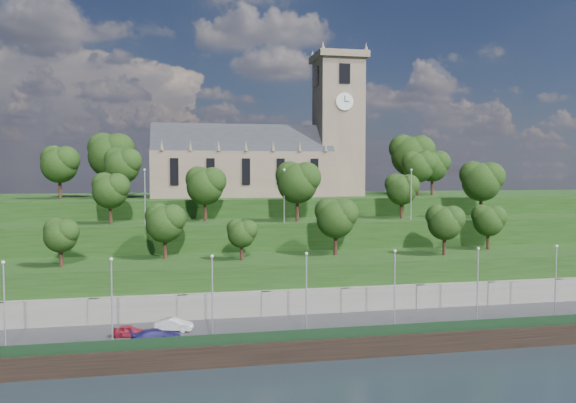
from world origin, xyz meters
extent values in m
plane|color=black|center=(0.00, 0.00, 0.00)|extent=(320.00, 320.00, 0.00)
cube|color=#2D2D30|center=(0.00, 6.00, 1.00)|extent=(160.00, 12.00, 2.00)
cube|color=black|center=(0.00, -0.05, 1.10)|extent=(160.00, 0.50, 2.20)
cube|color=#16311A|center=(0.00, 0.60, 2.60)|extent=(160.00, 0.10, 1.20)
cube|color=slate|center=(0.00, 12.00, 2.50)|extent=(160.00, 2.00, 5.00)
cube|color=slate|center=(-35.00, 11.20, 2.50)|extent=(1.20, 0.60, 5.00)
cube|color=slate|center=(-25.00, 11.20, 2.50)|extent=(1.20, 0.60, 5.00)
cube|color=slate|center=(-15.00, 11.20, 2.50)|extent=(1.20, 0.60, 5.00)
cube|color=slate|center=(-5.00, 11.20, 2.50)|extent=(1.20, 0.60, 5.00)
cube|color=slate|center=(5.00, 11.20, 2.50)|extent=(1.20, 0.60, 5.00)
cube|color=slate|center=(15.00, 11.20, 2.50)|extent=(1.20, 0.60, 5.00)
cube|color=slate|center=(25.00, 11.20, 2.50)|extent=(1.20, 0.60, 5.00)
cube|color=slate|center=(35.00, 11.20, 2.50)|extent=(1.20, 0.60, 5.00)
cube|color=#183511|center=(0.00, 18.00, 4.00)|extent=(160.00, 12.00, 8.00)
cube|color=#183511|center=(0.00, 29.00, 6.00)|extent=(160.00, 10.00, 12.00)
cube|color=#183511|center=(0.00, 50.00, 7.50)|extent=(160.00, 32.00, 15.00)
cube|color=#71604F|center=(-4.00, 46.00, 19.00)|extent=(32.00, 12.00, 8.00)
cube|color=#23252A|center=(-4.00, 46.00, 23.00)|extent=(32.00, 10.18, 10.18)
cone|color=#71604F|center=(-18.00, 40.00, 23.90)|extent=(0.70, 0.70, 1.80)
cone|color=#71604F|center=(-13.33, 40.00, 23.90)|extent=(0.70, 0.70, 1.80)
cone|color=#71604F|center=(-8.67, 40.00, 23.90)|extent=(0.70, 0.70, 1.80)
cone|color=#71604F|center=(-4.00, 40.00, 23.90)|extent=(0.70, 0.70, 1.80)
cone|color=#71604F|center=(0.67, 40.00, 23.90)|extent=(0.70, 0.70, 1.80)
cone|color=#71604F|center=(5.33, 40.00, 23.90)|extent=(0.70, 0.70, 1.80)
cone|color=#71604F|center=(10.00, 40.00, 23.90)|extent=(0.70, 0.70, 1.80)
cube|color=black|center=(-16.00, 39.92, 19.50)|extent=(1.40, 0.25, 4.50)
cube|color=black|center=(-10.00, 39.92, 19.50)|extent=(1.40, 0.25, 4.50)
cube|color=black|center=(-4.00, 39.92, 19.50)|extent=(1.40, 0.25, 4.50)
cube|color=black|center=(2.00, 39.92, 19.50)|extent=(1.40, 0.25, 4.50)
cube|color=black|center=(8.00, 39.92, 19.50)|extent=(1.40, 0.25, 4.50)
cube|color=#71604F|center=(14.00, 46.00, 27.50)|extent=(8.00, 8.00, 25.00)
cube|color=#71604F|center=(14.00, 46.00, 40.60)|extent=(9.20, 9.20, 1.20)
cone|color=#71604F|center=(10.00, 42.00, 41.80)|extent=(0.80, 0.80, 1.60)
cone|color=#71604F|center=(10.00, 50.00, 41.80)|extent=(0.80, 0.80, 1.60)
cone|color=#71604F|center=(18.00, 42.00, 41.80)|extent=(0.80, 0.80, 1.60)
cone|color=#71604F|center=(18.00, 50.00, 41.80)|extent=(0.80, 0.80, 1.60)
cube|color=black|center=(14.00, 41.92, 37.00)|extent=(2.00, 0.25, 3.50)
cube|color=black|center=(14.00, 50.08, 37.00)|extent=(2.00, 0.25, 3.50)
cube|color=black|center=(9.92, 46.00, 37.00)|extent=(0.25, 2.00, 3.50)
cube|color=black|center=(18.08, 46.00, 37.00)|extent=(0.25, 2.00, 3.50)
cylinder|color=white|center=(14.00, 41.88, 32.00)|extent=(3.20, 0.30, 3.20)
cylinder|color=white|center=(18.12, 46.00, 32.00)|extent=(0.30, 3.20, 3.20)
cube|color=black|center=(14.00, 41.70, 32.50)|extent=(0.12, 0.05, 1.10)
cube|color=black|center=(14.40, 41.70, 32.00)|extent=(0.80, 0.05, 0.12)
cylinder|color=black|center=(-29.37, 16.00, 9.28)|extent=(0.47, 0.47, 2.57)
sphere|color=black|center=(-29.37, 16.00, 11.77)|extent=(3.99, 3.99, 3.99)
sphere|color=black|center=(-28.57, 15.60, 12.36)|extent=(3.00, 3.00, 3.00)
sphere|color=black|center=(-30.07, 16.50, 12.56)|extent=(2.80, 2.80, 2.80)
cylinder|color=black|center=(-17.16, 20.00, 9.59)|extent=(0.50, 0.50, 3.18)
sphere|color=black|center=(-17.16, 20.00, 12.66)|extent=(4.95, 4.95, 4.95)
sphere|color=black|center=(-16.17, 19.51, 13.41)|extent=(3.71, 3.71, 3.71)
sphere|color=black|center=(-18.03, 20.62, 13.65)|extent=(3.46, 3.46, 3.46)
cylinder|color=black|center=(-7.34, 17.00, 9.17)|extent=(0.46, 0.46, 2.34)
sphere|color=black|center=(-7.34, 17.00, 11.43)|extent=(3.64, 3.64, 3.64)
sphere|color=black|center=(-6.61, 16.64, 11.98)|extent=(2.73, 2.73, 2.73)
sphere|color=black|center=(-7.97, 17.46, 12.16)|extent=(2.55, 2.55, 2.55)
cylinder|color=black|center=(5.91, 19.00, 9.71)|extent=(0.51, 0.51, 3.42)
sphere|color=black|center=(5.91, 19.00, 13.02)|extent=(5.32, 5.32, 5.32)
sphere|color=black|center=(6.97, 18.47, 13.81)|extent=(3.99, 3.99, 3.99)
sphere|color=black|center=(4.98, 19.67, 14.08)|extent=(3.72, 3.72, 3.72)
cylinder|color=black|center=(20.64, 16.00, 9.50)|extent=(0.49, 0.49, 3.01)
sphere|color=black|center=(20.64, 16.00, 12.41)|extent=(4.68, 4.68, 4.68)
sphere|color=black|center=(21.58, 15.53, 13.12)|extent=(3.51, 3.51, 3.51)
sphere|color=black|center=(19.82, 16.59, 13.35)|extent=(3.28, 3.28, 3.28)
cylinder|color=black|center=(29.64, 20.00, 9.42)|extent=(0.49, 0.49, 2.85)
sphere|color=black|center=(29.64, 20.00, 12.17)|extent=(4.43, 4.43, 4.43)
sphere|color=black|center=(30.52, 19.56, 12.84)|extent=(3.32, 3.32, 3.32)
sphere|color=black|center=(28.86, 20.55, 13.06)|extent=(3.10, 3.10, 3.10)
cylinder|color=black|center=(-24.94, 28.00, 13.60)|extent=(0.50, 0.50, 3.21)
sphere|color=black|center=(-24.94, 28.00, 16.70)|extent=(4.99, 4.99, 4.99)
sphere|color=black|center=(-23.94, 27.50, 17.45)|extent=(3.74, 3.74, 3.74)
sphere|color=black|center=(-25.81, 28.62, 17.70)|extent=(3.49, 3.49, 3.49)
cylinder|color=black|center=(-11.40, 30.00, 13.79)|extent=(0.52, 0.52, 3.59)
sphere|color=black|center=(-11.40, 30.00, 17.26)|extent=(5.58, 5.58, 5.58)
sphere|color=black|center=(-10.28, 29.44, 18.10)|extent=(4.18, 4.18, 4.18)
sphere|color=black|center=(-12.37, 30.70, 18.38)|extent=(3.90, 3.90, 3.90)
cylinder|color=black|center=(2.19, 27.00, 13.96)|extent=(0.53, 0.53, 3.92)
sphere|color=black|center=(2.19, 27.00, 17.75)|extent=(6.10, 6.10, 6.10)
sphere|color=black|center=(3.41, 26.39, 18.66)|extent=(4.57, 4.57, 4.57)
sphere|color=black|center=(1.13, 27.76, 18.97)|extent=(4.27, 4.27, 4.27)
cylinder|color=black|center=(19.66, 29.00, 13.55)|extent=(0.50, 0.50, 3.11)
sphere|color=black|center=(19.66, 29.00, 16.56)|extent=(4.84, 4.84, 4.84)
sphere|color=black|center=(20.63, 28.52, 17.28)|extent=(3.63, 3.63, 3.63)
sphere|color=black|center=(18.82, 29.60, 17.53)|extent=(3.39, 3.39, 3.39)
cylinder|color=black|center=(32.41, 27.00, 13.98)|extent=(0.54, 0.54, 3.96)
sphere|color=black|center=(32.41, 27.00, 17.81)|extent=(6.16, 6.16, 6.16)
sphere|color=black|center=(33.65, 26.38, 18.73)|extent=(4.62, 4.62, 4.62)
sphere|color=black|center=(31.34, 27.77, 19.04)|extent=(4.31, 4.31, 4.31)
cylinder|color=black|center=(-34.44, 42.00, 16.89)|extent=(0.53, 0.53, 3.79)
sphere|color=black|center=(-34.44, 42.00, 20.56)|extent=(5.89, 5.89, 5.89)
sphere|color=black|center=(-33.27, 41.41, 21.44)|extent=(4.42, 4.42, 4.42)
sphere|color=black|center=(-35.48, 42.74, 21.73)|extent=(4.12, 4.12, 4.12)
cylinder|color=black|center=(-27.12, 48.00, 17.46)|extent=(0.58, 0.58, 4.91)
sphere|color=black|center=(-27.12, 48.00, 22.20)|extent=(7.64, 7.64, 7.64)
sphere|color=black|center=(-25.59, 47.24, 23.35)|extent=(5.73, 5.73, 5.73)
sphere|color=black|center=(-28.46, 48.96, 23.73)|extent=(5.35, 5.35, 5.35)
cylinder|color=black|center=(-24.37, 40.00, 16.82)|extent=(0.52, 0.52, 3.65)
sphere|color=black|center=(-24.37, 40.00, 20.35)|extent=(5.68, 5.68, 5.68)
sphere|color=black|center=(-23.24, 39.43, 21.20)|extent=(4.26, 4.26, 4.26)
sphere|color=black|center=(-25.37, 40.71, 21.49)|extent=(3.97, 3.97, 3.97)
cylinder|color=black|center=(28.32, 42.00, 16.77)|extent=(0.52, 0.52, 3.55)
sphere|color=black|center=(28.32, 42.00, 20.20)|extent=(5.52, 5.52, 5.52)
sphere|color=black|center=(29.42, 41.45, 21.03)|extent=(4.14, 4.14, 4.14)
sphere|color=black|center=(27.35, 42.69, 21.31)|extent=(3.86, 3.86, 3.86)
cylinder|color=black|center=(30.35, 50.00, 17.56)|extent=(0.59, 0.59, 5.12)
sphere|color=black|center=(30.35, 50.00, 22.51)|extent=(7.97, 7.97, 7.97)
sphere|color=black|center=(31.95, 49.20, 23.70)|extent=(5.97, 5.97, 5.97)
sphere|color=black|center=(28.96, 51.00, 24.10)|extent=(5.58, 5.58, 5.58)
cylinder|color=black|center=(32.03, 44.00, 16.84)|extent=(0.52, 0.52, 3.69)
sphere|color=black|center=(32.03, 44.00, 20.41)|extent=(5.74, 5.74, 5.74)
sphere|color=black|center=(33.17, 43.43, 21.27)|extent=(4.30, 4.30, 4.30)
sphere|color=black|center=(31.02, 44.72, 21.56)|extent=(4.02, 4.02, 4.02)
cylinder|color=#B2B2B7|center=(-32.00, 2.50, 6.35)|extent=(0.16, 0.16, 8.71)
sphere|color=silver|center=(-32.00, 2.50, 10.83)|extent=(0.36, 0.36, 0.36)
cylinder|color=#B2B2B7|center=(-22.00, 2.50, 6.35)|extent=(0.16, 0.16, 8.71)
sphere|color=silver|center=(-22.00, 2.50, 10.83)|extent=(0.36, 0.36, 0.36)
cylinder|color=#B2B2B7|center=(-12.00, 2.50, 6.35)|extent=(0.16, 0.16, 8.71)
sphere|color=silver|center=(-12.00, 2.50, 10.83)|extent=(0.36, 0.36, 0.36)
cylinder|color=#B2B2B7|center=(-2.00, 2.50, 6.35)|extent=(0.16, 0.16, 8.71)
sphere|color=silver|center=(-2.00, 2.50, 10.83)|extent=(0.36, 0.36, 0.36)
cylinder|color=#B2B2B7|center=(8.00, 2.50, 6.35)|extent=(0.16, 0.16, 8.71)
sphere|color=silver|center=(8.00, 2.50, 10.83)|extent=(0.36, 0.36, 0.36)
cylinder|color=#B2B2B7|center=(18.00, 2.50, 6.35)|extent=(0.16, 0.16, 8.71)
sphere|color=silver|center=(18.00, 2.50, 10.83)|extent=(0.36, 0.36, 0.36)
cylinder|color=#B2B2B7|center=(28.00, 2.50, 6.35)|extent=(0.16, 0.16, 8.71)
sphere|color=silver|center=(28.00, 2.50, 10.83)|extent=(0.36, 0.36, 0.36)
cylinder|color=#B2B2B7|center=(-20.00, 26.00, 15.83)|extent=(0.16, 0.16, 7.66)
sphere|color=silver|center=(-20.00, 26.00, 19.78)|extent=(0.36, 0.36, 0.36)
cylinder|color=#B2B2B7|center=(0.00, 26.00, 15.83)|extent=(0.16, 0.16, 7.66)
sphere|color=silver|center=(0.00, 26.00, 19.78)|extent=(0.36, 0.36, 0.36)
cylinder|color=#B2B2B7|center=(20.00, 26.00, 15.83)|extent=(0.16, 0.16, 7.66)
sphere|color=silver|center=(20.00, 26.00, 19.78)|extent=(0.36, 0.36, 0.36)
imported|color=maroon|center=(-20.68, 5.67, 2.60)|extent=(3.65, 1.85, 1.19)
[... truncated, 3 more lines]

